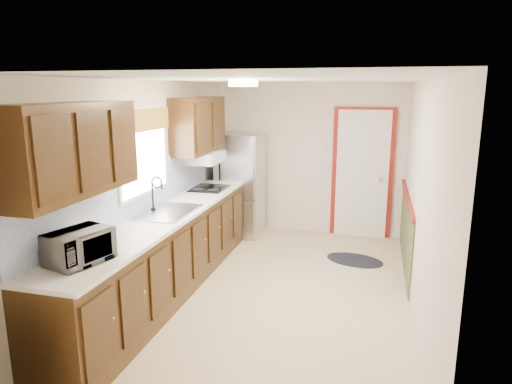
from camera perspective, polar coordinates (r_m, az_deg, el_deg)
The scene contains 8 objects.
room_shell at distance 5.00m, azimuth 2.42°, elevation -0.03°, with size 3.20×5.20×2.52m.
kitchen_run at distance 5.24m, azimuth -11.69°, elevation -4.11°, with size 0.63×4.00×2.20m.
back_wall_trim at distance 7.11m, azimuth 14.16°, elevation 0.86°, with size 1.12×2.30×2.08m.
ceiling_fixture at distance 4.76m, azimuth -1.62°, elevation 13.42°, with size 0.30×0.30×0.06m, color #FFD88C.
microwave at distance 3.91m, azimuth -21.26°, elevation -6.00°, with size 0.49×0.27×0.33m, color white.
refrigerator at distance 7.27m, azimuth -1.95°, elevation 0.89°, with size 0.69×0.69×1.63m.
rug at distance 6.49m, azimuth 12.24°, elevation -8.32°, with size 0.79×0.51×0.01m, color black.
cooktop at distance 6.42m, azimuth -5.87°, elevation 0.47°, with size 0.45×0.54×0.02m, color black.
Camera 1 is at (1.05, -4.76, 2.30)m, focal length 32.00 mm.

